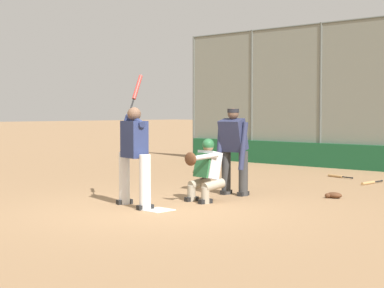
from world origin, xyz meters
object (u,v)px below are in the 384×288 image
catcher_behind_plate (205,169)px  umpire_home (233,149)px  spare_bat_near_backstop (337,176)px  spare_bat_third_base_side (370,183)px  batter_at_plate (134,152)px  fielding_glove_on_dirt (334,195)px

catcher_behind_plate → umpire_home: bearing=-71.8°
spare_bat_near_backstop → spare_bat_third_base_side: bearing=164.5°
batter_at_plate → umpire_home: bearing=-82.8°
catcher_behind_plate → spare_bat_near_backstop: 5.40m
catcher_behind_plate → spare_bat_near_backstop: catcher_behind_plate is taller
catcher_behind_plate → spare_bat_third_base_side: 4.69m
spare_bat_third_base_side → spare_bat_near_backstop: bearing=-119.4°
batter_at_plate → catcher_behind_plate: size_ratio=2.01×
catcher_behind_plate → umpire_home: size_ratio=0.67×
spare_bat_near_backstop → fielding_glove_on_dirt: bearing=135.1°
batter_at_plate → catcher_behind_plate: bearing=-96.1°
fielding_glove_on_dirt → catcher_behind_plate: bearing=54.3°
spare_bat_third_base_side → fielding_glove_on_dirt: fielding_glove_on_dirt is taller
catcher_behind_plate → umpire_home: umpire_home is taller
catcher_behind_plate → batter_at_plate: bearing=77.4°
umpire_home → spare_bat_third_base_side: bearing=-112.8°
catcher_behind_plate → fielding_glove_on_dirt: size_ratio=3.66×
umpire_home → spare_bat_near_backstop: 4.41m
umpire_home → spare_bat_third_base_side: size_ratio=1.87×
spare_bat_near_backstop → spare_bat_third_base_side: 1.49m
catcher_behind_plate → fielding_glove_on_dirt: (-1.44, -2.00, -0.53)m
batter_at_plate → fielding_glove_on_dirt: batter_at_plate is taller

